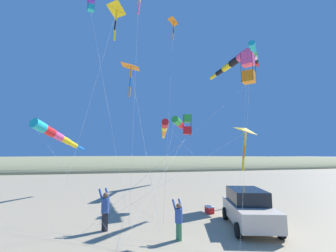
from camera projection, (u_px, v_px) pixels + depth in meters
The scene contains 17 objects.
dune_ridge_grassy at pixel (122, 169), 58.24m from camera, with size 28.00×240.00×6.34m, color #938E60.
parked_car at pixel (248, 208), 11.75m from camera, with size 4.65×3.00×1.85m.
cooler_box at pixel (209, 210), 14.44m from camera, with size 0.62×0.42×0.42m.
person_adult_flyer at pixel (105, 208), 11.20m from camera, with size 0.71×0.64×1.98m.
person_child_green_jacket at pixel (179, 218), 10.00m from camera, with size 0.54×0.44×1.68m.
kite_delta_long_streamer_right at pixel (246, 131), 17.25m from camera, with size 2.50×11.09×5.86m.
kite_delta_purple_drifting at pixel (174, 22), 16.07m from camera, with size 2.85×1.68×13.17m.
kite_box_checkered_midright at pixel (187, 125), 17.72m from camera, with size 7.98×5.71×6.70m.
kite_windsock_yellow_midlevel at pixel (181, 125), 29.10m from camera, with size 16.90×8.15×8.29m.
kite_windsock_red_high_left at pixel (54, 134), 19.14m from camera, with size 14.94×6.69×6.39m.
kite_delta_black_fish_shape at pixel (131, 67), 19.71m from camera, with size 10.37×2.18×11.46m.
kite_delta_blue_topmost at pixel (117, 10), 18.54m from camera, with size 6.77×3.44×15.66m.
kite_box_rainbow_low_near at pixel (91, 4), 22.14m from camera, with size 9.18×3.72×18.86m.
kite_windsock_white_trailing at pixel (254, 52), 18.74m from camera, with size 9.13×7.74×12.55m.
kite_box_small_distant at pixel (248, 69), 13.86m from camera, with size 1.18×9.78×9.70m.
kite_windsock_orange_high_right at pixel (164, 128), 23.50m from camera, with size 11.63×4.20×7.04m.
kite_windsock_green_low_center at pixel (233, 63), 23.09m from camera, with size 12.35×5.61×13.39m.
Camera 1 is at (-5.19, 2.59, 3.68)m, focal length 24.57 mm.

